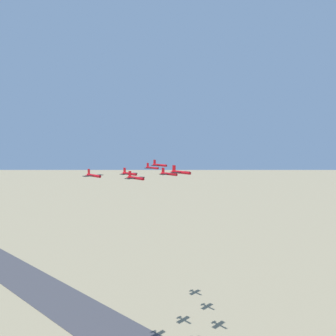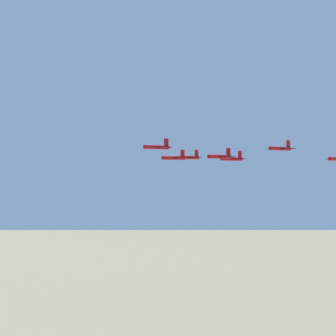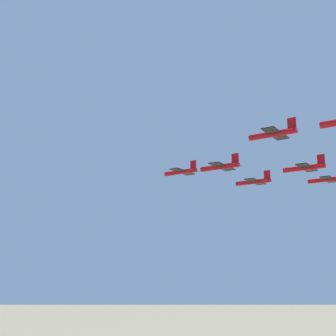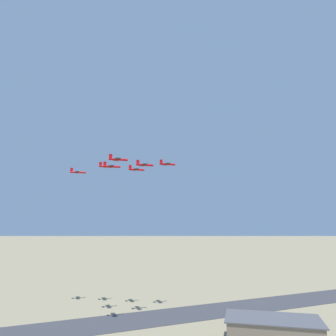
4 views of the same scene
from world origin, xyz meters
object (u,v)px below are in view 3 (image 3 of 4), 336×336
jet_0 (182,172)px  jet_5 (328,179)px  jet_3 (274,134)px  jet_1 (221,166)px  jet_2 (254,182)px  jet_4 (306,168)px

jet_0 → jet_5: 37.04m
jet_0 → jet_3: 36.97m
jet_1 → jet_3: (-18.48, -0.52, 2.43)m
jet_0 → jet_1: bearing=-120.5°
jet_2 → jet_5: jet_5 is taller
jet_2 → jet_4: size_ratio=1.00×
jet_0 → jet_5: bearing=-59.5°
jet_2 → jet_5: (-8.52, -16.40, 0.41)m
jet_1 → jet_3: size_ratio=1.00×
jet_2 → jet_0: bearing=120.5°
jet_0 → jet_1: jet_0 is taller
jet_0 → jet_4: (-27.00, -16.93, -3.01)m
jet_2 → jet_4: 18.49m
jet_0 → jet_2: jet_0 is taller
jet_3 → jet_5: 37.55m
jet_5 → jet_1: bearing=150.5°
jet_0 → jet_5: (-17.04, -32.81, -2.36)m
jet_0 → jet_3: size_ratio=1.00×
jet_3 → jet_0: bearing=59.5°
jet_3 → jet_5: bearing=0.0°
jet_2 → jet_3: jet_3 is taller
jet_3 → jet_5: size_ratio=1.00×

